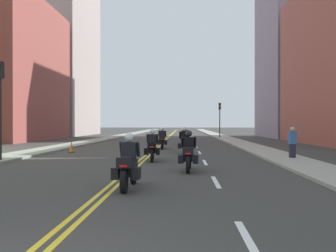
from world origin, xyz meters
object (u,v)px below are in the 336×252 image
at_px(traffic_cone_1, 72,146).
at_px(traffic_light_near, 0,93).
at_px(motorcycle_5, 185,138).
at_px(motorcycle_1, 189,155).
at_px(motorcycle_4, 162,140).
at_px(motorcycle_0, 128,166).
at_px(pedestrian_0, 292,143).
at_px(traffic_light_far, 220,114).
at_px(motorcycle_2, 152,148).
at_px(motorcycle_3, 184,143).

bearing_deg(traffic_cone_1, traffic_light_near, -103.86).
distance_m(motorcycle_5, traffic_light_near, 16.86).
distance_m(motorcycle_1, traffic_cone_1, 11.71).
relative_size(motorcycle_4, traffic_cone_1, 2.91).
relative_size(motorcycle_0, motorcycle_4, 0.97).
xyz_separation_m(motorcycle_4, traffic_cone_1, (-5.60, -3.62, -0.26)).
bearing_deg(pedestrian_0, traffic_light_far, 76.43).
relative_size(motorcycle_2, traffic_light_near, 0.48).
xyz_separation_m(motorcycle_3, traffic_light_near, (-8.71, -5.56, 2.64)).
distance_m(motorcycle_0, traffic_light_far, 36.97).
bearing_deg(motorcycle_4, pedestrian_0, -49.53).
bearing_deg(traffic_light_near, traffic_cone_1, 76.14).
height_order(motorcycle_0, motorcycle_4, motorcycle_4).
xyz_separation_m(motorcycle_0, motorcycle_2, (0.01, 7.94, 0.02)).
xyz_separation_m(motorcycle_3, traffic_light_far, (4.49, 23.90, 2.40)).
xyz_separation_m(motorcycle_2, motorcycle_4, (-0.01, 8.84, -0.02)).
height_order(motorcycle_1, motorcycle_2, motorcycle_2).
relative_size(motorcycle_3, traffic_light_far, 0.48).
distance_m(motorcycle_1, pedestrian_0, 7.11).
bearing_deg(motorcycle_3, traffic_light_near, -149.56).
bearing_deg(motorcycle_0, traffic_light_far, 82.02).
relative_size(motorcycle_0, traffic_light_near, 0.46).
xyz_separation_m(motorcycle_2, motorcycle_3, (1.57, 4.55, 0.01)).
height_order(traffic_cone_1, traffic_light_near, traffic_light_near).
xyz_separation_m(motorcycle_0, motorcycle_1, (1.75, 4.04, -0.00)).
distance_m(motorcycle_2, traffic_light_far, 29.19).
distance_m(traffic_cone_1, traffic_light_far, 26.14).
relative_size(motorcycle_1, motorcycle_5, 1.06).
height_order(motorcycle_1, motorcycle_5, motorcycle_1).
bearing_deg(pedestrian_0, traffic_light_near, 171.66).
bearing_deg(motorcycle_2, motorcycle_4, 87.30).
relative_size(motorcycle_2, motorcycle_4, 1.01).
distance_m(motorcycle_1, traffic_light_near, 9.71).
xyz_separation_m(motorcycle_3, pedestrian_0, (5.49, -3.73, 0.19)).
relative_size(motorcycle_2, traffic_light_far, 0.52).
relative_size(motorcycle_2, pedestrian_0, 1.36).
bearing_deg(motorcycle_5, motorcycle_2, -99.65).
xyz_separation_m(motorcycle_4, traffic_light_near, (-7.13, -9.85, 2.67)).
height_order(motorcycle_1, motorcycle_3, motorcycle_3).
xyz_separation_m(motorcycle_0, motorcycle_3, (1.58, 12.48, 0.03)).
bearing_deg(traffic_cone_1, motorcycle_1, -51.13).
bearing_deg(motorcycle_1, pedestrian_0, 44.26).
relative_size(traffic_cone_1, pedestrian_0, 0.46).
bearing_deg(motorcycle_2, motorcycle_1, -68.72).
xyz_separation_m(motorcycle_3, motorcycle_4, (-1.58, 4.29, -0.03)).
distance_m(motorcycle_3, traffic_cone_1, 7.21).
bearing_deg(traffic_light_near, motorcycle_2, 8.06).
xyz_separation_m(motorcycle_5, pedestrian_0, (5.36, -12.29, 0.22)).
distance_m(motorcycle_3, traffic_light_near, 10.66).
height_order(motorcycle_2, traffic_light_near, traffic_light_near).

